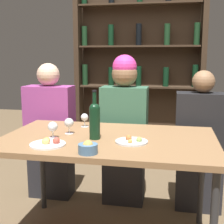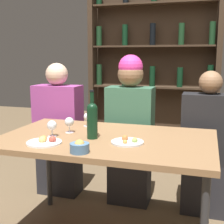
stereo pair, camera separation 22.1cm
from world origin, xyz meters
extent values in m
cube|color=olive|center=(0.00, 0.00, 0.76)|extent=(1.44, 0.90, 0.04)
cylinder|color=#2D2D30|center=(-0.66, 0.39, 0.37)|extent=(0.04, 0.04, 0.74)
cylinder|color=#2D2D30|center=(0.66, 0.39, 0.37)|extent=(0.04, 0.04, 0.74)
cube|color=#38281C|center=(0.00, 1.85, 1.03)|extent=(1.49, 0.02, 2.05)
cube|color=#38281C|center=(-0.75, 1.74, 1.03)|extent=(0.06, 0.18, 2.05)
cube|color=#38281C|center=(0.75, 1.74, 1.03)|extent=(0.06, 0.18, 2.05)
cube|color=#38281C|center=(0.00, 1.74, 0.95)|extent=(1.41, 0.18, 0.02)
cylinder|color=#19381E|center=(-0.66, 1.75, 1.09)|extent=(0.07, 0.07, 0.25)
cylinder|color=black|center=(-0.33, 1.74, 1.07)|extent=(0.07, 0.07, 0.22)
cylinder|color=black|center=(0.01, 1.75, 1.08)|extent=(0.07, 0.07, 0.24)
cylinder|color=black|center=(0.33, 1.74, 1.07)|extent=(0.07, 0.07, 0.23)
cylinder|color=black|center=(0.66, 1.75, 1.09)|extent=(0.07, 0.07, 0.26)
cube|color=#38281C|center=(0.00, 1.74, 1.43)|extent=(1.41, 0.18, 0.02)
cylinder|color=#19381E|center=(-0.66, 1.75, 1.55)|extent=(0.07, 0.07, 0.23)
cylinder|color=black|center=(-0.34, 1.75, 1.56)|extent=(0.07, 0.07, 0.24)
cylinder|color=black|center=(0.00, 1.74, 1.56)|extent=(0.07, 0.07, 0.25)
cylinder|color=#19381E|center=(0.33, 1.74, 1.56)|extent=(0.07, 0.07, 0.24)
cylinder|color=#19381E|center=(0.66, 1.74, 1.56)|extent=(0.07, 0.07, 0.25)
cube|color=#38281C|center=(0.00, 1.74, 1.90)|extent=(1.41, 0.18, 0.02)
cylinder|color=black|center=(-0.08, -0.06, 0.87)|extent=(0.07, 0.07, 0.20)
sphere|color=black|center=(-0.08, -0.06, 0.98)|extent=(0.07, 0.07, 0.07)
cylinder|color=black|center=(-0.08, -0.06, 1.03)|extent=(0.03, 0.03, 0.11)
cylinder|color=black|center=(-0.08, -0.06, 1.09)|extent=(0.03, 0.03, 0.01)
cylinder|color=silver|center=(-0.36, -0.09, 0.78)|extent=(0.06, 0.06, 0.00)
cylinder|color=silver|center=(-0.36, -0.09, 0.81)|extent=(0.01, 0.01, 0.06)
sphere|color=silver|center=(-0.36, -0.09, 0.85)|extent=(0.07, 0.07, 0.07)
cylinder|color=silver|center=(-0.24, 0.27, 0.78)|extent=(0.06, 0.06, 0.00)
cylinder|color=silver|center=(-0.24, 0.27, 0.81)|extent=(0.01, 0.01, 0.06)
sphere|color=silver|center=(-0.24, 0.27, 0.85)|extent=(0.06, 0.06, 0.06)
cylinder|color=silver|center=(-0.29, 0.04, 0.78)|extent=(0.06, 0.06, 0.00)
cylinder|color=silver|center=(-0.29, 0.04, 0.81)|extent=(0.01, 0.01, 0.06)
sphere|color=silver|center=(-0.29, 0.04, 0.85)|extent=(0.07, 0.07, 0.07)
cylinder|color=silver|center=(0.17, -0.10, 0.78)|extent=(0.21, 0.21, 0.01)
sphere|color=#99B256|center=(0.22, -0.10, 0.80)|extent=(0.04, 0.04, 0.04)
sphere|color=#C67038|center=(0.15, -0.07, 0.80)|extent=(0.04, 0.04, 0.04)
sphere|color=gold|center=(0.17, -0.15, 0.79)|extent=(0.03, 0.03, 0.03)
cylinder|color=white|center=(-0.32, -0.26, 0.78)|extent=(0.22, 0.22, 0.01)
sphere|color=#B74C3D|center=(-0.28, -0.24, 0.80)|extent=(0.05, 0.05, 0.05)
sphere|color=#99B256|center=(-0.34, -0.27, 0.80)|extent=(0.04, 0.04, 0.04)
sphere|color=gold|center=(-0.34, -0.24, 0.80)|extent=(0.04, 0.04, 0.04)
sphere|color=#E5BC66|center=(-0.33, -0.27, 0.80)|extent=(0.04, 0.04, 0.04)
cylinder|color=#4C7299|center=(-0.04, -0.37, 0.80)|extent=(0.11, 0.11, 0.05)
sphere|color=gold|center=(-0.04, -0.37, 0.82)|extent=(0.06, 0.06, 0.06)
cube|color=#26262B|center=(-0.69, 0.65, 0.23)|extent=(0.39, 0.22, 0.45)
cube|color=#9E3F8C|center=(-0.69, 0.65, 0.75)|extent=(0.43, 0.22, 0.60)
sphere|color=beige|center=(-0.69, 0.65, 1.15)|extent=(0.20, 0.20, 0.20)
cube|color=#26262B|center=(0.01, 0.65, 0.23)|extent=(0.36, 0.22, 0.45)
cube|color=#38664C|center=(0.01, 0.65, 0.75)|extent=(0.40, 0.22, 0.60)
sphere|color=#8C6647|center=(0.01, 0.65, 1.16)|extent=(0.22, 0.22, 0.22)
sphere|color=#EA3893|center=(0.01, 0.65, 1.22)|extent=(0.21, 0.21, 0.21)
cube|color=#26262B|center=(0.66, 0.65, 0.23)|extent=(0.38, 0.22, 0.45)
cube|color=black|center=(0.66, 0.65, 0.73)|extent=(0.42, 0.22, 0.57)
sphere|color=#8C6647|center=(0.66, 0.65, 1.11)|extent=(0.19, 0.19, 0.19)
camera|label=1|loc=(0.42, -2.00, 1.32)|focal=50.00mm
camera|label=2|loc=(0.64, -1.95, 1.32)|focal=50.00mm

